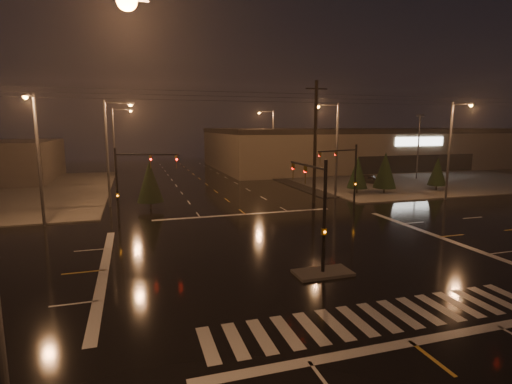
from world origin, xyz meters
TOP-DOWN VIEW (x-y plane):
  - ground at (0.00, 0.00)m, footprint 140.00×140.00m
  - sidewalk_ne at (30.00, 30.00)m, footprint 36.00×36.00m
  - median_island at (0.00, -4.00)m, footprint 3.00×1.60m
  - crosswalk at (0.00, -9.00)m, footprint 15.00×2.60m
  - stop_bar_near at (0.00, -11.00)m, footprint 16.00×0.50m
  - stop_bar_far at (0.00, 11.00)m, footprint 16.00×0.50m
  - parking_lot at (35.00, 28.00)m, footprint 50.00×24.00m
  - retail_building at (35.00, 45.99)m, footprint 60.20×28.30m
  - signal_mast_median at (0.00, -3.07)m, footprint 0.25×4.59m
  - signal_mast_ne at (9.50, 10.14)m, footprint 4.84×1.86m
  - signal_mast_nw at (-9.50, 10.14)m, footprint 4.84×1.86m
  - streetlight_0 at (-11.18, -15.00)m, footprint 2.77×0.32m
  - streetlight_1 at (-11.18, 18.00)m, footprint 2.77×0.32m
  - streetlight_2 at (-11.18, 34.00)m, footprint 2.77×0.32m
  - streetlight_3 at (11.18, 16.00)m, footprint 2.77×0.32m
  - streetlight_4 at (11.18, 36.00)m, footprint 2.77×0.32m
  - streetlight_5 at (-16.00, 11.18)m, footprint 0.32×2.77m
  - streetlight_6 at (22.00, 11.18)m, footprint 0.32×2.77m
  - utility_pole_1 at (8.00, 14.00)m, footprint 2.20×0.32m
  - conifer_0 at (14.97, 17.39)m, footprint 2.29×2.29m
  - conifer_1 at (18.03, 16.61)m, footprint 2.58×2.58m
  - conifer_2 at (25.26, 16.59)m, footprint 2.12×2.12m
  - conifer_3 at (-7.83, 15.74)m, footprint 2.42×2.42m
  - car_parked at (20.99, 24.00)m, footprint 3.56×3.84m

SIDE VIEW (x-z plane):
  - ground at x=0.00m, z-range 0.00..0.00m
  - crosswalk at x=0.00m, z-range 0.00..0.01m
  - stop_bar_near at x=0.00m, z-range 0.00..0.01m
  - stop_bar_far at x=0.00m, z-range 0.00..0.01m
  - parking_lot at x=35.00m, z-range 0.00..0.08m
  - sidewalk_ne at x=30.00m, z-range 0.00..0.12m
  - median_island at x=0.00m, z-range 0.00..0.15m
  - car_parked at x=20.99m, z-range 0.00..1.28m
  - conifer_2 at x=25.26m, z-range 0.35..4.36m
  - conifer_0 at x=14.97m, z-range 0.35..4.62m
  - conifer_3 at x=-7.83m, z-range 0.35..4.84m
  - conifer_1 at x=18.03m, z-range 0.35..5.08m
  - signal_mast_median at x=0.00m, z-range 0.75..6.75m
  - signal_mast_ne at x=9.50m, z-range 0.79..6.79m
  - signal_mast_nw at x=-9.50m, z-range 0.79..6.79m
  - retail_building at x=35.00m, z-range 0.24..7.44m
  - streetlight_0 at x=-11.18m, z-range 0.80..10.80m
  - streetlight_1 at x=-11.18m, z-range 0.80..10.80m
  - streetlight_2 at x=-11.18m, z-range 0.80..10.80m
  - streetlight_3 at x=11.18m, z-range 0.80..10.80m
  - streetlight_4 at x=11.18m, z-range 0.80..10.80m
  - streetlight_5 at x=-16.00m, z-range 0.80..10.80m
  - streetlight_6 at x=22.00m, z-range 0.80..10.80m
  - utility_pole_1 at x=8.00m, z-range 0.13..12.13m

